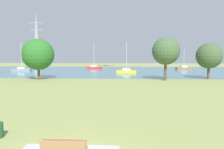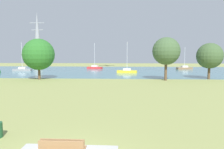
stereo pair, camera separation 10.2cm
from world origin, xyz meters
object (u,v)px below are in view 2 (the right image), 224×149
(tree_west_far, at_px, (39,54))
(sailboat_red, at_px, (95,67))
(sailboat_gray, at_px, (22,69))
(tree_east_near, at_px, (166,51))
(electricity_pylon, at_px, (37,39))
(tree_west_near, at_px, (210,56))
(sailboat_yellow, at_px, (127,71))
(sailboat_brown, at_px, (184,68))

(tree_west_far, bearing_deg, sailboat_red, 78.71)
(sailboat_gray, relative_size, tree_east_near, 1.05)
(electricity_pylon, bearing_deg, sailboat_gray, -73.73)
(tree_west_near, bearing_deg, sailboat_red, 131.73)
(sailboat_red, xyz_separation_m, tree_west_far, (-5.85, -29.29, 3.95))
(sailboat_yellow, distance_m, tree_east_near, 16.52)
(sailboat_yellow, relative_size, electricity_pylon, 0.33)
(sailboat_brown, height_order, tree_west_far, tree_west_far)
(sailboat_yellow, height_order, tree_west_near, sailboat_yellow)
(sailboat_red, distance_m, sailboat_gray, 21.06)
(sailboat_gray, bearing_deg, tree_west_far, -56.50)
(tree_east_near, bearing_deg, sailboat_red, 118.86)
(electricity_pylon, bearing_deg, sailboat_yellow, -46.09)
(sailboat_yellow, xyz_separation_m, sailboat_gray, (-27.97, 4.08, 0.00))
(sailboat_yellow, distance_m, electricity_pylon, 56.47)
(electricity_pylon, bearing_deg, sailboat_red, -41.23)
(tree_west_near, distance_m, electricity_pylon, 74.69)
(sailboat_brown, xyz_separation_m, electricity_pylon, (-55.97, 26.16, 10.94))
(sailboat_yellow, xyz_separation_m, tree_west_far, (-15.77, -14.35, 3.96))
(sailboat_yellow, distance_m, sailboat_red, 17.94)
(tree_east_near, bearing_deg, tree_west_far, 179.41)
(tree_west_far, bearing_deg, sailboat_yellow, 42.28)
(tree_west_far, bearing_deg, sailboat_gray, 123.50)
(sailboat_gray, relative_size, electricity_pylon, 0.34)
(sailboat_red, relative_size, sailboat_gray, 1.05)
(sailboat_red, xyz_separation_m, tree_east_near, (16.27, -29.51, 4.49))
(sailboat_yellow, distance_m, tree_west_far, 21.69)
(sailboat_gray, distance_m, electricity_pylon, 38.90)
(tree_west_far, distance_m, tree_east_near, 22.12)
(sailboat_red, relative_size, tree_west_near, 1.25)
(sailboat_gray, xyz_separation_m, tree_west_far, (12.19, -18.42, 3.95))
(tree_west_far, relative_size, electricity_pylon, 0.32)
(sailboat_brown, distance_m, tree_west_near, 26.56)
(sailboat_yellow, xyz_separation_m, sailboat_red, (-9.93, 14.94, 0.01))
(sailboat_brown, distance_m, sailboat_red, 27.50)
(sailboat_yellow, height_order, electricity_pylon, electricity_pylon)
(sailboat_red, distance_m, electricity_pylon, 39.43)
(sailboat_red, bearing_deg, sailboat_brown, -2.48)
(sailboat_brown, bearing_deg, sailboat_yellow, -141.92)
(tree_west_far, bearing_deg, tree_east_near, -0.59)
(tree_west_near, bearing_deg, sailboat_yellow, 139.40)
(sailboat_red, distance_m, tree_west_near, 36.78)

